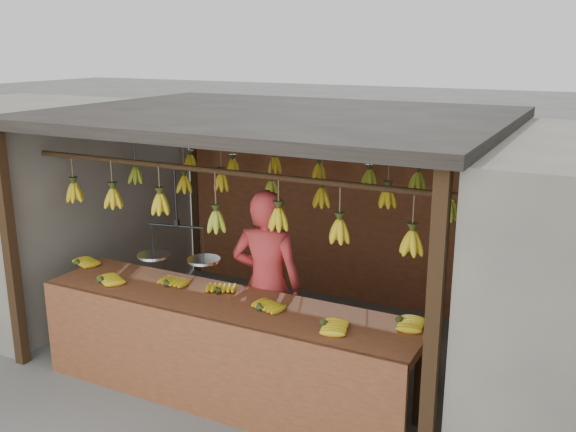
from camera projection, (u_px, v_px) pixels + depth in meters
The scene contains 8 objects.
ground at pixel (275, 342), 6.70m from camera, with size 80.00×80.00×0.00m, color #5B5B57.
stall at pixel (289, 151), 6.47m from camera, with size 4.30×3.30×2.40m.
neighbor_left at pixel (20, 199), 7.99m from camera, with size 3.00×3.00×2.30m, color slate.
counter at pixel (217, 327), 5.41m from camera, with size 3.60×0.79×0.96m.
hanging_bananas at pixel (275, 190), 6.28m from camera, with size 3.61×2.25×0.39m.
balance_scale at pixel (178, 253), 5.72m from camera, with size 0.76×0.39×0.84m.
vendor at pixel (267, 285), 5.85m from camera, with size 0.65×0.43×1.79m, color #BF3333.
bag_bundles at pixel (497, 241), 6.74m from camera, with size 0.08×0.26×1.26m.
Camera 1 is at (2.92, -5.39, 3.03)m, focal length 40.00 mm.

